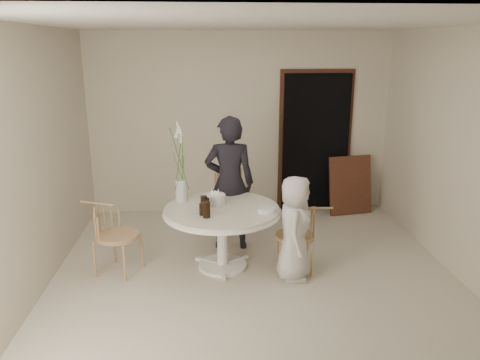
{
  "coord_description": "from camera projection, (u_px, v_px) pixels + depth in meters",
  "views": [
    {
      "loc": [
        -0.5,
        -4.73,
        2.49
      ],
      "look_at": [
        -0.14,
        0.3,
        1.04
      ],
      "focal_mm": 35.0,
      "sensor_mm": 36.0,
      "label": 1
    }
  ],
  "objects": [
    {
      "name": "ground",
      "position": [
        254.0,
        276.0,
        5.26
      ],
      "size": [
        4.5,
        4.5,
        0.0
      ],
      "primitive_type": "plane",
      "color": "beige",
      "rests_on": "ground"
    },
    {
      "name": "room_shell",
      "position": [
        256.0,
        134.0,
        4.81
      ],
      "size": [
        4.5,
        4.5,
        4.5
      ],
      "color": "silver",
      "rests_on": "ground"
    },
    {
      "name": "doorway",
      "position": [
        315.0,
        143.0,
        7.14
      ],
      "size": [
        1.0,
        0.1,
        2.1
      ],
      "primitive_type": "cube",
      "color": "black",
      "rests_on": "ground"
    },
    {
      "name": "door_trim",
      "position": [
        315.0,
        139.0,
        7.16
      ],
      "size": [
        1.12,
        0.03,
        2.22
      ],
      "primitive_type": "cube",
      "color": "brown",
      "rests_on": "ground"
    },
    {
      "name": "table",
      "position": [
        222.0,
        217.0,
        5.3
      ],
      "size": [
        1.33,
        1.33,
        0.73
      ],
      "color": "white",
      "rests_on": "ground"
    },
    {
      "name": "picture_frame",
      "position": [
        350.0,
        185.0,
        7.12
      ],
      "size": [
        0.69,
        0.31,
        0.89
      ],
      "primitive_type": "cube",
      "rotation": [
        -0.17,
        0.0,
        0.17
      ],
      "color": "brown",
      "rests_on": "ground"
    },
    {
      "name": "chair_far",
      "position": [
        231.0,
        187.0,
        6.54
      ],
      "size": [
        0.59,
        0.62,
        0.91
      ],
      "rotation": [
        0.0,
        0.0,
        0.25
      ],
      "color": "tan",
      "rests_on": "ground"
    },
    {
      "name": "chair_right",
      "position": [
        305.0,
        229.0,
        5.27
      ],
      "size": [
        0.48,
        0.45,
        0.77
      ],
      "rotation": [
        0.0,
        0.0,
        -1.63
      ],
      "color": "tan",
      "rests_on": "ground"
    },
    {
      "name": "chair_left",
      "position": [
        108.0,
        227.0,
        5.24
      ],
      "size": [
        0.59,
        0.57,
        0.82
      ],
      "rotation": [
        0.0,
        0.0,
        1.18
      ],
      "color": "tan",
      "rests_on": "ground"
    },
    {
      "name": "girl",
      "position": [
        230.0,
        183.0,
        5.8
      ],
      "size": [
        0.64,
        0.44,
        1.69
      ],
      "primitive_type": "imported",
      "rotation": [
        0.0,
        0.0,
        3.09
      ],
      "color": "black",
      "rests_on": "ground"
    },
    {
      "name": "boy",
      "position": [
        295.0,
        228.0,
        5.06
      ],
      "size": [
        0.48,
        0.64,
        1.17
      ],
      "primitive_type": "imported",
      "rotation": [
        0.0,
        0.0,
        1.37
      ],
      "color": "silver",
      "rests_on": "ground"
    },
    {
      "name": "birthday_cake",
      "position": [
        215.0,
        199.0,
        5.39
      ],
      "size": [
        0.24,
        0.24,
        0.17
      ],
      "rotation": [
        0.0,
        0.0,
        0.43
      ],
      "color": "white",
      "rests_on": "table"
    },
    {
      "name": "cola_tumbler_a",
      "position": [
        202.0,
        209.0,
        5.03
      ],
      "size": [
        0.07,
        0.07,
        0.13
      ],
      "primitive_type": "cylinder",
      "rotation": [
        0.0,
        0.0,
        -0.13
      ],
      "color": "black",
      "rests_on": "table"
    },
    {
      "name": "cola_tumbler_b",
      "position": [
        207.0,
        210.0,
        4.95
      ],
      "size": [
        0.09,
        0.09,
        0.17
      ],
      "primitive_type": "cylinder",
      "rotation": [
        0.0,
        0.0,
        -0.13
      ],
      "color": "black",
      "rests_on": "table"
    },
    {
      "name": "cola_tumbler_c",
      "position": [
        204.0,
        203.0,
        5.18
      ],
      "size": [
        0.09,
        0.09,
        0.16
      ],
      "primitive_type": "cylinder",
      "rotation": [
        0.0,
        0.0,
        -0.3
      ],
      "color": "black",
      "rests_on": "table"
    },
    {
      "name": "cola_tumbler_d",
      "position": [
        206.0,
        205.0,
        5.16
      ],
      "size": [
        0.08,
        0.08,
        0.14
      ],
      "primitive_type": "cylinder",
      "rotation": [
        0.0,
        0.0,
        0.18
      ],
      "color": "black",
      "rests_on": "table"
    },
    {
      "name": "plate_stack",
      "position": [
        266.0,
        210.0,
        5.12
      ],
      "size": [
        0.27,
        0.27,
        0.05
      ],
      "primitive_type": "cylinder",
      "rotation": [
        0.0,
        0.0,
        0.42
      ],
      "color": "white",
      "rests_on": "table"
    },
    {
      "name": "flower_vase",
      "position": [
        181.0,
        173.0,
        5.42
      ],
      "size": [
        0.14,
        0.14,
        0.97
      ],
      "rotation": [
        0.0,
        0.0,
        -0.04
      ],
      "color": "silver",
      "rests_on": "table"
    }
  ]
}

